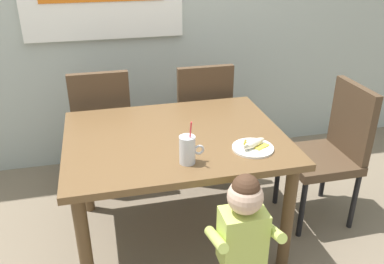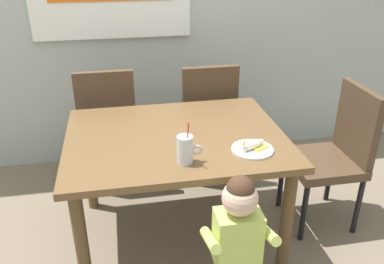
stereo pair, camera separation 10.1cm
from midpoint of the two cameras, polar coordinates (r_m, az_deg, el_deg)
The scene contains 9 objects.
ground_plane at distance 2.79m, azimuth -0.99°, elevation -14.23°, with size 24.00×24.00×0.00m, color #7A6B56.
dining_table at distance 2.43m, azimuth -1.11°, elevation -2.50°, with size 1.28×1.01×0.74m.
dining_chair_left at distance 3.13m, azimuth -10.91°, elevation 1.70°, with size 0.44×0.44×0.96m.
dining_chair_right at distance 3.18m, azimuth 2.96°, elevation 2.55°, with size 0.44×0.44×0.96m.
dining_chair_far at distance 2.83m, azimuth 20.70°, elevation -2.34°, with size 0.44×0.44×0.96m.
toddler_standing at distance 2.00m, azimuth 7.97°, elevation -13.93°, with size 0.33×0.24×0.84m.
milk_cup at distance 2.07m, azimuth 0.56°, elevation -2.72°, with size 0.13×0.09×0.25m.
snack_plate at distance 2.24m, azimuth 9.80°, elevation -2.45°, with size 0.23×0.23×0.01m, color white.
peeled_banana at distance 2.24m, azimuth 9.97°, elevation -1.82°, with size 0.18×0.14×0.07m.
Camera 2 is at (-0.30, -2.12, 1.80)m, focal length 37.74 mm.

